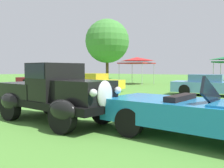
# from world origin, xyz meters

# --- Properties ---
(ground_plane) EXTENTS (120.00, 120.00, 0.00)m
(ground_plane) POSITION_xyz_m (0.00, 0.00, 0.00)
(ground_plane) COLOR #4C8433
(feature_pickup_truck) EXTENTS (4.25, 2.09, 1.70)m
(feature_pickup_truck) POSITION_xyz_m (0.09, -0.54, 0.86)
(feature_pickup_truck) COLOR black
(feature_pickup_truck) RESTS_ON ground_plane
(neighbor_convertible) EXTENTS (4.40, 1.98, 1.40)m
(neighbor_convertible) POSITION_xyz_m (4.17, -0.02, 0.58)
(neighbor_convertible) COLOR #1E7AB7
(neighbor_convertible) RESTS_ON ground_plane
(show_car_burgundy) EXTENTS (4.77, 2.94, 1.22)m
(show_car_burgundy) POSITION_xyz_m (-11.87, 8.99, 0.60)
(show_car_burgundy) COLOR maroon
(show_car_burgundy) RESTS_ON ground_plane
(show_car_yellow) EXTENTS (4.16, 1.74, 1.22)m
(show_car_yellow) POSITION_xyz_m (-5.43, 8.06, 0.60)
(show_car_yellow) COLOR yellow
(show_car_yellow) RESTS_ON ground_plane
(show_car_skyblue) EXTENTS (4.24, 2.20, 1.22)m
(show_car_skyblue) POSITION_xyz_m (1.94, 9.45, 0.60)
(show_car_skyblue) COLOR #669EDB
(show_car_skyblue) RESTS_ON ground_plane
(spectator_near_truck) EXTENTS (0.39, 0.46, 1.69)m
(spectator_near_truck) POSITION_xyz_m (-7.33, 4.72, 0.91)
(spectator_near_truck) COLOR #9E998E
(spectator_near_truck) RESTS_ON ground_plane
(canopy_tent_left_field) EXTENTS (2.87, 2.87, 2.71)m
(canopy_tent_left_field) POSITION_xyz_m (-6.78, 16.67, 2.42)
(canopy_tent_left_field) COLOR #B7B7BC
(canopy_tent_left_field) RESTS_ON ground_plane
(treeline_far_left) EXTENTS (6.62, 6.62, 9.04)m
(treeline_far_left) POSITION_xyz_m (-16.79, 25.43, 5.72)
(treeline_far_left) COLOR brown
(treeline_far_left) RESTS_ON ground_plane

